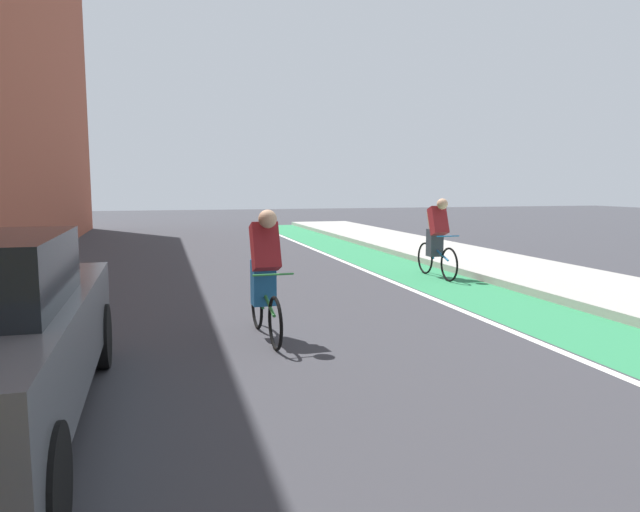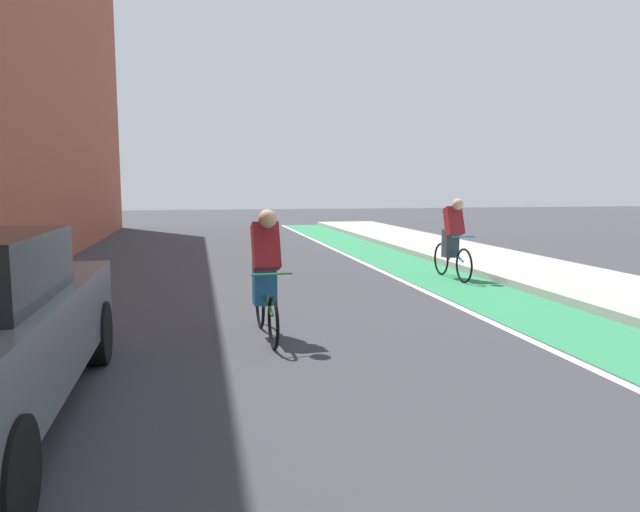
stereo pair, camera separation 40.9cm
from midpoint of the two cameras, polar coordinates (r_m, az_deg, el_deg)
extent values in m
plane|color=#38383D|center=(8.24, -1.01, -6.16)|extent=(75.31, 75.31, 0.00)
cube|color=#2D8451|center=(11.24, 14.79, -2.84)|extent=(1.60, 34.23, 0.00)
cube|color=white|center=(10.87, 10.54, -3.06)|extent=(0.12, 34.23, 0.00)
cube|color=#A8A59E|center=(12.34, 23.74, -2.02)|extent=(2.70, 34.23, 0.14)
cylinder|color=black|center=(6.48, -19.41, -7.21)|extent=(0.22, 0.66, 0.66)
cylinder|color=black|center=(3.58, -25.74, -19.27)|extent=(0.22, 0.66, 0.66)
torus|color=black|center=(6.65, -2.87, -6.60)|extent=(0.06, 0.63, 0.63)
torus|color=black|center=(7.66, -4.41, -4.80)|extent=(0.06, 0.63, 0.63)
cylinder|color=#338C3F|center=(7.11, -3.71, -3.90)|extent=(0.08, 0.96, 0.33)
cylinder|color=#338C3F|center=(7.27, -3.98, -3.02)|extent=(0.04, 0.12, 0.55)
cylinder|color=#338C3F|center=(6.62, -3.03, -1.81)|extent=(0.48, 0.04, 0.02)
cube|color=#1E598C|center=(7.18, -3.87, -2.58)|extent=(0.29, 0.25, 0.56)
cube|color=maroon|center=(7.00, -3.71, 0.97)|extent=(0.33, 0.41, 0.60)
sphere|color=tan|center=(6.82, -3.50, 3.68)|extent=(0.22, 0.22, 0.22)
cube|color=#1E598C|center=(7.11, -3.89, 1.23)|extent=(0.27, 0.28, 0.39)
torus|color=black|center=(11.52, 15.01, -0.93)|extent=(0.05, 0.67, 0.67)
torus|color=black|center=(12.45, 12.79, -0.29)|extent=(0.05, 0.67, 0.67)
cylinder|color=#1966A5|center=(11.96, 13.89, 0.45)|extent=(0.05, 0.96, 0.33)
cylinder|color=#1966A5|center=(12.11, 13.51, 0.92)|extent=(0.04, 0.12, 0.55)
cylinder|color=#1966A5|center=(11.53, 14.92, 1.83)|extent=(0.48, 0.03, 0.02)
cube|color=#333842|center=(12.03, 13.69, 1.21)|extent=(0.28, 0.24, 0.56)
cube|color=maroon|center=(11.88, 14.02, 3.36)|extent=(0.32, 0.40, 0.60)
sphere|color=tan|center=(11.73, 14.41, 4.97)|extent=(0.22, 0.22, 0.22)
cube|color=tan|center=(11.99, 13.76, 3.49)|extent=(0.26, 0.28, 0.39)
camera|label=1|loc=(0.20, -88.31, 0.21)|focal=32.45mm
camera|label=2|loc=(0.20, 91.69, -0.21)|focal=32.45mm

